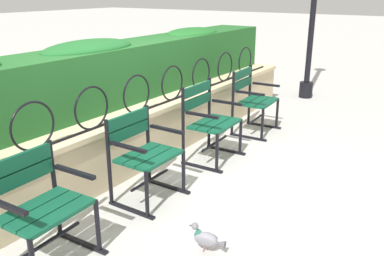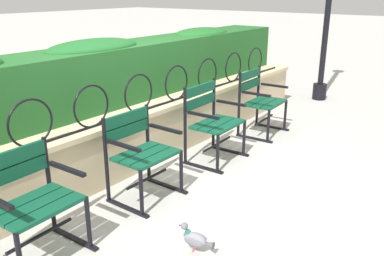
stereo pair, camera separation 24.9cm
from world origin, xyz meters
name	(u,v)px [view 1 (the left image)]	position (x,y,z in m)	size (l,w,h in m)	color
ground_plane	(194,178)	(0.00, 0.00, 0.00)	(60.00, 60.00, 0.00)	#B7B5AF
stone_wall	(141,136)	(0.00, 0.73, 0.32)	(6.77, 0.41, 0.63)	#C6B289
iron_arch_fence	(138,96)	(-0.11, 0.65, 0.82)	(6.25, 0.02, 0.42)	black
hedge_row	(102,73)	(-0.03, 1.24, 0.99)	(6.64, 0.67, 0.76)	#236028
park_chair_leftmost	(38,206)	(-1.78, 0.15, 0.46)	(0.63, 0.54, 0.82)	#0F4C33
park_chair_centre_left	(143,153)	(-0.62, 0.17, 0.45)	(0.59, 0.52, 0.82)	#0F4C33
park_chair_centre_right	(209,120)	(0.54, 0.15, 0.47)	(0.65, 0.54, 0.89)	#0F4C33
park_chair_rightmost	(252,99)	(1.69, 0.16, 0.47)	(0.65, 0.55, 0.88)	#0F4C33
pigeon_far_side	(206,239)	(-1.03, -0.78, 0.11)	(0.13, 0.29, 0.22)	gray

